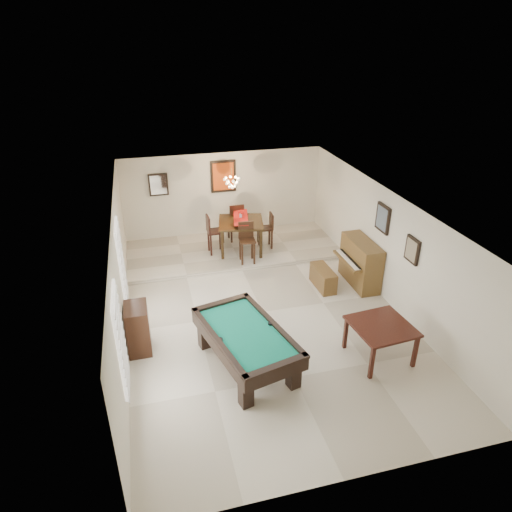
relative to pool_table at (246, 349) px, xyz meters
name	(u,v)px	position (x,y,z in m)	size (l,w,h in m)	color
ground_plane	(263,312)	(0.78, 1.68, -0.40)	(6.00, 9.00, 0.02)	beige
wall_back	(224,195)	(0.78, 6.18, 0.91)	(6.00, 0.04, 2.60)	silver
wall_front	(353,415)	(0.78, -2.82, 0.91)	(6.00, 0.04, 2.60)	silver
wall_left	(120,279)	(-2.22, 1.68, 0.91)	(0.04, 9.00, 2.60)	silver
wall_right	(388,247)	(3.78, 1.68, 0.91)	(0.04, 9.00, 2.60)	silver
ceiling	(263,206)	(0.78, 1.68, 2.21)	(6.00, 9.00, 0.04)	white
dining_step	(233,250)	(0.78, 4.93, -0.33)	(6.00, 2.50, 0.12)	beige
window_left_front	(120,340)	(-2.19, -0.52, 1.01)	(0.06, 1.00, 1.70)	white
window_left_rear	(121,261)	(-2.19, 2.28, 1.01)	(0.06, 1.00, 1.70)	white
pool_table	(246,349)	(0.00, 0.00, 0.00)	(1.26, 2.32, 0.77)	black
square_table	(380,341)	(2.58, -0.41, -0.01)	(1.10, 1.10, 0.76)	black
upright_piano	(355,263)	(3.37, 2.36, 0.20)	(0.78, 1.40, 1.17)	brown
piano_bench	(323,278)	(2.54, 2.39, -0.13)	(0.36, 0.93, 0.51)	brown
apothecary_chest	(138,329)	(-1.97, 1.02, 0.12)	(0.45, 0.67, 1.01)	black
dining_table	(241,234)	(0.98, 4.73, 0.24)	(1.21, 1.21, 1.01)	black
flower_vase	(241,214)	(0.98, 4.73, 0.85)	(0.13, 0.13, 0.22)	red
dining_chair_south	(247,243)	(0.98, 3.98, 0.29)	(0.41, 0.41, 1.11)	black
dining_chair_north	(235,222)	(0.98, 5.48, 0.31)	(0.43, 0.43, 1.16)	black
dining_chair_west	(215,234)	(0.25, 4.76, 0.30)	(0.42, 0.42, 1.13)	black
dining_chair_east	(265,231)	(1.71, 4.76, 0.24)	(0.38, 0.38, 1.02)	black
chandelier	(232,179)	(0.78, 4.88, 1.81)	(0.44, 0.44, 0.60)	#FFE5B2
back_painting	(223,176)	(0.78, 6.14, 1.51)	(0.75, 0.06, 0.95)	#D84C14
back_mirror	(158,185)	(-1.12, 6.14, 1.41)	(0.55, 0.06, 0.65)	white
right_picture_upper	(383,218)	(3.74, 1.98, 1.51)	(0.06, 0.55, 0.65)	slate
right_picture_lower	(412,250)	(3.74, 0.68, 1.31)	(0.06, 0.45, 0.55)	gray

